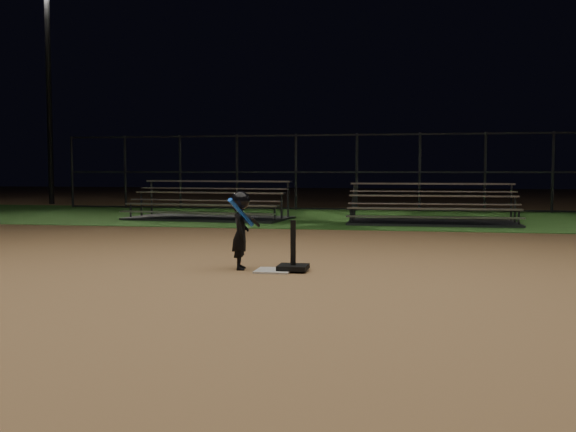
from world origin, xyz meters
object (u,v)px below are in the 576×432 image
Objects in this scene: light_pole_left at (48,75)px; home_plate at (274,271)px; batting_tee at (293,261)px; child_batter at (241,228)px; bleacher_left at (209,212)px; bleacher_right at (432,216)px.

home_plate is at bearing -51.23° from light_pole_left.
child_batter reaches higher than batting_tee.
bleacher_left reaches higher than bleacher_right.
home_plate is 0.72m from child_batter.
light_pole_left is at bearing 153.60° from bleacher_right.
child_batter is at bearing 167.62° from home_plate.
light_pole_left reaches higher than batting_tee.
child_batter is 0.26× the size of bleacher_right.
home_plate is at bearing -106.14° from bleacher_right.
light_pole_left reaches higher than bleacher_left.
batting_tee is at bearing -59.68° from bleacher_left.
bleacher_left is 0.53× the size of light_pole_left.
bleacher_left is at bearing 7.51° from child_batter.
home_plate is at bearing -61.23° from bleacher_left.
batting_tee is at bearing -104.61° from bleacher_right.
child_batter is at bearing -52.15° from light_pole_left.
batting_tee is 19.87m from light_pole_left.
light_pole_left is at bearing 25.04° from child_batter.
bleacher_right reaches higher than home_plate.
bleacher_left is (-3.80, 8.37, 0.08)m from batting_tee.
batting_tee is 9.19m from bleacher_left.
bleacher_left reaches higher than home_plate.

